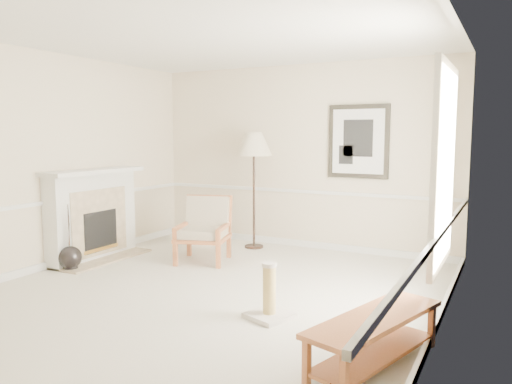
% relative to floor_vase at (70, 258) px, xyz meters
% --- Properties ---
extents(ground, '(5.50, 5.50, 0.00)m').
position_rel_floor_vase_xyz_m(ground, '(2.15, 0.02, -0.16)').
color(ground, silver).
rests_on(ground, ground).
extents(room, '(5.04, 5.54, 2.92)m').
position_rel_floor_vase_xyz_m(room, '(2.29, 0.10, 1.70)').
color(room, beige).
rests_on(room, ground).
extents(fireplace, '(0.64, 1.64, 1.31)m').
position_rel_floor_vase_xyz_m(fireplace, '(-0.19, 0.62, 0.48)').
color(fireplace, white).
rests_on(fireplace, ground).
extents(floor_vase, '(0.30, 0.30, 0.89)m').
position_rel_floor_vase_xyz_m(floor_vase, '(0.00, 0.00, 0.00)').
color(floor_vase, black).
rests_on(floor_vase, ground).
extents(armchair, '(0.88, 0.91, 0.92)m').
position_rel_floor_vase_xyz_m(armchair, '(1.29, 1.30, 0.33)').
color(armchair, '#B06538').
rests_on(armchair, ground).
extents(floor_lamp, '(0.65, 0.65, 1.84)m').
position_rel_floor_vase_xyz_m(floor_lamp, '(1.54, 2.33, 1.44)').
color(floor_lamp, black).
rests_on(floor_lamp, ground).
extents(bench, '(0.82, 1.47, 0.40)m').
position_rel_floor_vase_xyz_m(bench, '(4.30, -0.87, 0.11)').
color(bench, '#B06538').
rests_on(bench, ground).
extents(scratching_post, '(0.50, 0.50, 0.56)m').
position_rel_floor_vase_xyz_m(scratching_post, '(3.12, -0.34, 0.01)').
color(scratching_post, beige).
rests_on(scratching_post, ground).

